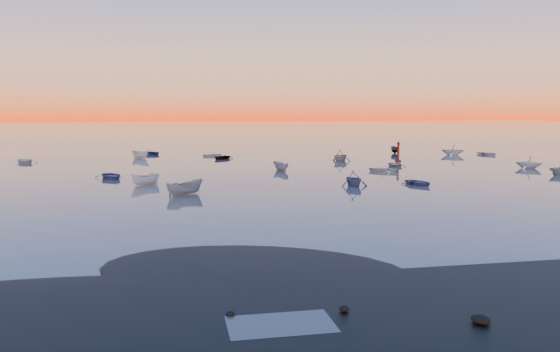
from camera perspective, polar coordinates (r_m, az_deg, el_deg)
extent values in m
plane|color=#635853|center=(128.19, -7.76, 3.21)|extent=(600.00, 600.00, 0.00)
imported|color=#3E4C77|center=(66.78, -17.24, -0.26)|extent=(4.68, 3.11, 1.08)
imported|color=slate|center=(52.33, -9.90, -1.93)|extent=(3.41, 4.25, 1.36)
imported|color=silver|center=(82.81, 24.52, 0.74)|extent=(3.76, 3.63, 1.26)
cylinder|color=#450E0E|center=(87.82, 12.23, 1.54)|extent=(0.93, 0.93, 0.31)
cylinder|color=#450E0E|center=(87.72, 12.25, 2.38)|extent=(0.33, 0.33, 2.69)
cone|color=#450E0E|center=(87.61, 12.28, 3.43)|extent=(0.62, 0.62, 0.52)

